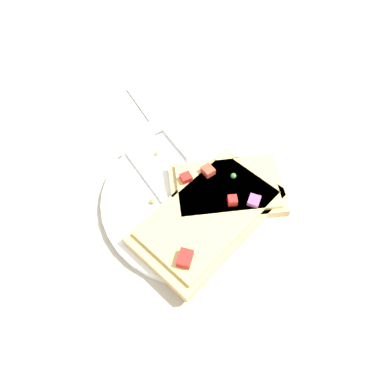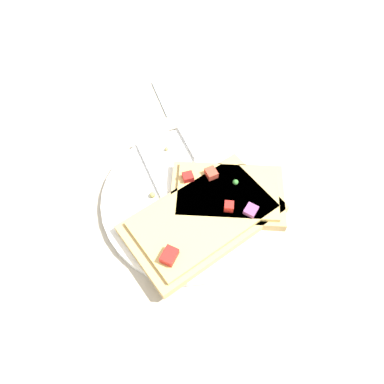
# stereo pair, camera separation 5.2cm
# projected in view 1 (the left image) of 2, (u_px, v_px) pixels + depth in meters

# --- Properties ---
(ground_plane) EXTENTS (4.00, 4.00, 0.00)m
(ground_plane) POSITION_uv_depth(u_px,v_px,m) (192.00, 200.00, 0.53)
(ground_plane) COLOR #BCB29E
(plate) EXTENTS (0.25, 0.25, 0.01)m
(plate) POSITION_uv_depth(u_px,v_px,m) (192.00, 198.00, 0.53)
(plate) COLOR white
(plate) RESTS_ON ground
(fork) EXTENTS (0.03, 0.22, 0.01)m
(fork) POSITION_uv_depth(u_px,v_px,m) (169.00, 205.00, 0.51)
(fork) COLOR silver
(fork) RESTS_ON plate
(knife) EXTENTS (0.03, 0.21, 0.01)m
(knife) POSITION_uv_depth(u_px,v_px,m) (195.00, 162.00, 0.55)
(knife) COLOR silver
(knife) RESTS_ON plate
(pizza_slice_main) EXTENTS (0.23, 0.17, 0.03)m
(pizza_slice_main) POSITION_uv_depth(u_px,v_px,m) (206.00, 217.00, 0.49)
(pizza_slice_main) COLOR tan
(pizza_slice_main) RESTS_ON plate
(pizza_slice_corner) EXTENTS (0.18, 0.15, 0.03)m
(pizza_slice_corner) POSITION_uv_depth(u_px,v_px,m) (226.00, 188.00, 0.52)
(pizza_slice_corner) COLOR tan
(pizza_slice_corner) RESTS_ON plate
(crumb_scatter) EXTENTS (0.12, 0.17, 0.01)m
(crumb_scatter) POSITION_uv_depth(u_px,v_px,m) (199.00, 196.00, 0.52)
(crumb_scatter) COLOR tan
(crumb_scatter) RESTS_ON plate
(napkin) EXTENTS (0.15, 0.09, 0.01)m
(napkin) POSITION_uv_depth(u_px,v_px,m) (176.00, 89.00, 0.66)
(napkin) COLOR silver
(napkin) RESTS_ON ground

